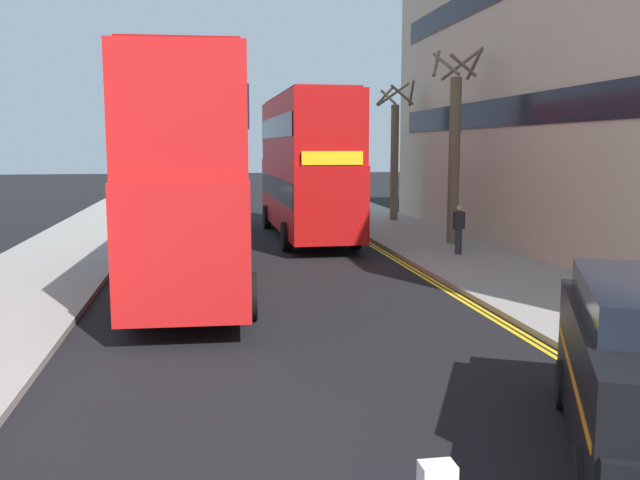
% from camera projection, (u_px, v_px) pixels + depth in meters
% --- Properties ---
extents(sidewalk_right, '(4.00, 80.00, 0.14)m').
position_uv_depth(sidewalk_right, '(494.00, 270.00, 19.78)').
color(sidewalk_right, gray).
rests_on(sidewalk_right, ground).
extents(sidewalk_left, '(4.00, 80.00, 0.14)m').
position_uv_depth(sidewalk_left, '(23.00, 286.00, 17.64)').
color(sidewalk_left, gray).
rests_on(sidewalk_left, ground).
extents(kerb_line_outer, '(0.10, 56.00, 0.01)m').
position_uv_depth(kerb_line_outer, '(449.00, 289.00, 17.49)').
color(kerb_line_outer, yellow).
rests_on(kerb_line_outer, ground).
extents(kerb_line_inner, '(0.10, 56.00, 0.01)m').
position_uv_depth(kerb_line_inner, '(443.00, 290.00, 17.46)').
color(kerb_line_inner, yellow).
rests_on(kerb_line_inner, ground).
extents(double_decker_bus_away, '(3.12, 10.89, 5.64)m').
position_uv_depth(double_decker_bus_away, '(196.00, 172.00, 17.17)').
color(double_decker_bus_away, red).
rests_on(double_decker_bus_away, ground).
extents(double_decker_bus_oncoming, '(2.89, 10.83, 5.64)m').
position_uv_depth(double_decker_bus_oncoming, '(306.00, 162.00, 26.93)').
color(double_decker_bus_oncoming, '#B20F0F').
rests_on(double_decker_bus_oncoming, ground).
extents(pedestrian_far, '(0.34, 0.22, 1.62)m').
position_uv_depth(pedestrian_far, '(459.00, 229.00, 22.19)').
color(pedestrian_far, '#2D2D38').
rests_on(pedestrian_far, sidewalk_right).
extents(street_tree_near, '(1.87, 1.84, 6.56)m').
position_uv_depth(street_tree_near, '(395.00, 155.00, 32.19)').
color(street_tree_near, '#6B6047').
rests_on(street_tree_near, sidewalk_right).
extents(street_tree_mid, '(2.12, 1.96, 7.06)m').
position_uv_depth(street_tree_mid, '(454.00, 152.00, 24.42)').
color(street_tree_mid, '#6B6047').
rests_on(street_tree_mid, sidewalk_right).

